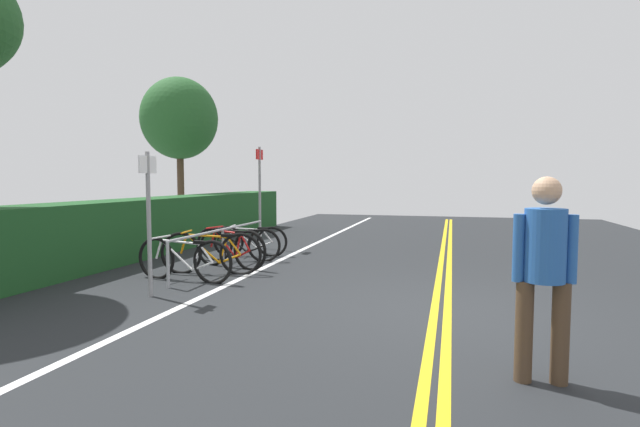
# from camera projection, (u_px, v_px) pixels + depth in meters

# --- Properties ---
(ground_plane) EXTENTS (32.00, 12.10, 0.05)m
(ground_plane) POSITION_uv_depth(u_px,v_px,m) (441.00, 315.00, 5.98)
(ground_plane) COLOR #232628
(centre_line_yellow_inner) EXTENTS (28.80, 0.10, 0.00)m
(centre_line_yellow_inner) POSITION_uv_depth(u_px,v_px,m) (447.00, 313.00, 5.96)
(centre_line_yellow_inner) COLOR gold
(centre_line_yellow_inner) RESTS_ON ground_plane
(centre_line_yellow_outer) EXTENTS (28.80, 0.10, 0.00)m
(centre_line_yellow_outer) POSITION_uv_depth(u_px,v_px,m) (434.00, 312.00, 6.00)
(centre_line_yellow_outer) COLOR gold
(centre_line_yellow_outer) RESTS_ON ground_plane
(bike_lane_stripe_white) EXTENTS (28.80, 0.12, 0.00)m
(bike_lane_stripe_white) POSITION_uv_depth(u_px,v_px,m) (204.00, 296.00, 6.84)
(bike_lane_stripe_white) COLOR white
(bike_lane_stripe_white) RESTS_ON ground_plane
(bike_rack) EXTENTS (3.71, 0.05, 0.73)m
(bike_rack) POSITION_uv_depth(u_px,v_px,m) (223.00, 238.00, 9.08)
(bike_rack) COLOR #9EA0A5
(bike_rack) RESTS_ON ground_plane
(bicycle_0) EXTENTS (0.46, 1.82, 0.74)m
(bicycle_0) POSITION_uv_depth(u_px,v_px,m) (184.00, 260.00, 7.86)
(bicycle_0) COLOR black
(bicycle_0) RESTS_ON ground_plane
(bicycle_1) EXTENTS (0.48, 1.82, 0.78)m
(bicycle_1) POSITION_uv_depth(u_px,v_px,m) (211.00, 253.00, 8.43)
(bicycle_1) COLOR black
(bicycle_1) RESTS_ON ground_plane
(bicycle_2) EXTENTS (0.59, 1.66, 0.78)m
(bicycle_2) POSITION_uv_depth(u_px,v_px,m) (230.00, 248.00, 9.05)
(bicycle_2) COLOR black
(bicycle_2) RESTS_ON ground_plane
(bicycle_3) EXTENTS (0.46, 1.68, 0.71)m
(bicycle_3) POSITION_uv_depth(u_px,v_px,m) (240.00, 244.00, 9.78)
(bicycle_3) COLOR black
(bicycle_3) RESTS_ON ground_plane
(bicycle_4) EXTENTS (0.50, 1.60, 0.69)m
(bicycle_4) POSITION_uv_depth(u_px,v_px,m) (250.00, 241.00, 10.41)
(bicycle_4) COLOR black
(bicycle_4) RESTS_ON ground_plane
(pedestrian) EXTENTS (0.32, 0.49, 1.68)m
(pedestrian) POSITION_uv_depth(u_px,v_px,m) (544.00, 265.00, 3.87)
(pedestrian) COLOR #4C3826
(pedestrian) RESTS_ON ground_plane
(sign_post_near) EXTENTS (0.36, 0.06, 2.04)m
(sign_post_near) POSITION_uv_depth(u_px,v_px,m) (149.00, 209.00, 6.73)
(sign_post_near) COLOR gray
(sign_post_near) RESTS_ON ground_plane
(sign_post_far) EXTENTS (0.36, 0.06, 2.42)m
(sign_post_far) POSITION_uv_depth(u_px,v_px,m) (260.00, 188.00, 11.49)
(sign_post_far) COLOR gray
(sign_post_far) RESTS_ON ground_plane
(hedge_backdrop) EXTENTS (12.66, 1.06, 1.23)m
(hedge_backdrop) POSITION_uv_depth(u_px,v_px,m) (159.00, 224.00, 11.15)
(hedge_backdrop) COLOR #1C4C21
(hedge_backdrop) RESTS_ON ground_plane
(tree_mid) EXTENTS (2.39, 2.39, 4.85)m
(tree_mid) POSITION_uv_depth(u_px,v_px,m) (179.00, 119.00, 15.16)
(tree_mid) COLOR #473323
(tree_mid) RESTS_ON ground_plane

